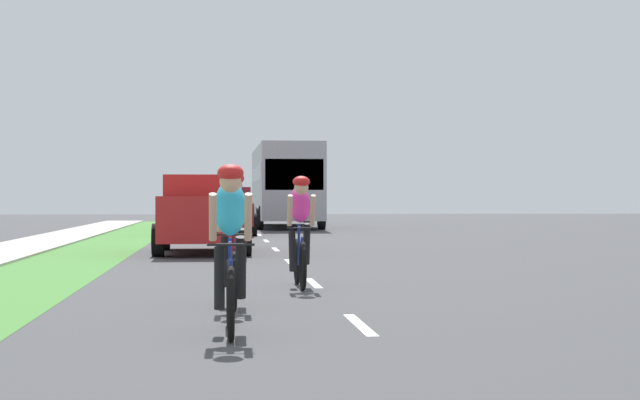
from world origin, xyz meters
TOP-DOWN VIEW (x-y plane):
  - ground_plane at (0.00, 20.00)m, footprint 120.00×120.00m
  - grass_verge at (-4.37, 20.00)m, footprint 2.08×70.00m
  - lane_markings_center at (0.00, 24.00)m, footprint 0.12×52.71m
  - cyclist_lead at (-1.30, 8.09)m, footprint 0.42×1.72m
  - cyclist_trailing at (-1.24, 10.57)m, footprint 0.42×1.72m
  - cyclist_distant at (-0.26, 13.06)m, footprint 0.42×1.72m
  - suv_red at (-1.77, 22.57)m, footprint 2.15×4.70m
  - pickup_maroon at (-1.24, 34.49)m, footprint 2.22×5.10m
  - bus_silver at (1.50, 43.85)m, footprint 2.78×11.60m

SIDE VIEW (x-z plane):
  - ground_plane at x=0.00m, z-range 0.00..0.00m
  - grass_verge at x=-4.37m, z-range 0.00..0.01m
  - lane_markings_center at x=0.00m, z-range 0.00..0.01m
  - cyclist_lead at x=-1.30m, z-range 0.02..1.60m
  - cyclist_trailing at x=-1.24m, z-range 0.02..1.60m
  - cyclist_distant at x=-0.26m, z-range 0.02..1.60m
  - pickup_maroon at x=-1.24m, z-range 0.01..1.65m
  - suv_red at x=-1.77m, z-range 0.05..1.84m
  - bus_silver at x=1.50m, z-range 0.24..3.72m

